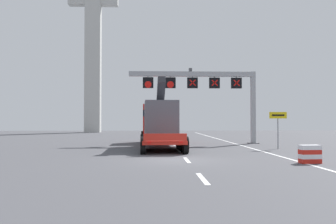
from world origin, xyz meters
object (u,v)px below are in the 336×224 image
Objects in this scene: overhead_lane_gantry at (207,85)px; crash_barrier_striped at (310,154)px; heavy_haul_truck_red at (159,122)px; bridge_pylon_distant at (93,25)px; exit_sign_yellow at (278,121)px.

crash_barrier_striped is (2.75, -15.07, -4.96)m from overhead_lane_gantry.
heavy_haul_truck_red is 14.53m from crash_barrier_striped.
bridge_pylon_distant is (-11.51, 34.48, 17.73)m from heavy_haul_truck_red.
crash_barrier_striped is at bearing -68.17° from bridge_pylon_distant.
overhead_lane_gantry is at bearing 124.65° from exit_sign_yellow.
overhead_lane_gantry is at bearing 100.33° from crash_barrier_striped.
heavy_haul_truck_red reaches higher than exit_sign_yellow.
heavy_haul_truck_red is 0.37× the size of bridge_pylon_distant.
exit_sign_yellow is at bearing -22.50° from heavy_haul_truck_red.
heavy_haul_truck_red reaches higher than crash_barrier_striped.
heavy_haul_truck_red is at bearing -71.54° from bridge_pylon_distant.
exit_sign_yellow is (8.90, -3.69, 0.06)m from heavy_haul_truck_red.
heavy_haul_truck_red is at bearing 157.50° from exit_sign_yellow.
crash_barrier_striped is 54.13m from bridge_pylon_distant.
heavy_haul_truck_red is 5.13× the size of exit_sign_yellow.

